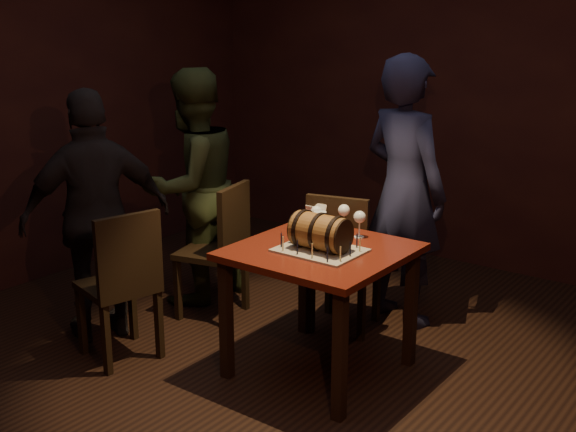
{
  "coord_description": "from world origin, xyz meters",
  "views": [
    {
      "loc": [
        2.27,
        -2.97,
        2.01
      ],
      "look_at": [
        0.01,
        0.05,
        0.95
      ],
      "focal_mm": 45.0,
      "sensor_mm": 36.0,
      "label": 1
    }
  ],
  "objects_px": {
    "pub_table": "(321,267)",
    "person_left_front": "(97,217)",
    "chair_back": "(341,255)",
    "person_left_rear": "(192,187)",
    "barrel_cake": "(320,232)",
    "wine_glass_left": "(317,213)",
    "chair_left_rear": "(221,244)",
    "pint_of_ale": "(320,225)",
    "person_back": "(404,192)",
    "wine_glass_mid": "(344,211)",
    "wine_glass_right": "(360,218)",
    "chair_left_front": "(123,279)"
  },
  "relations": [
    {
      "from": "pub_table",
      "to": "person_left_front",
      "type": "height_order",
      "value": "person_left_front"
    },
    {
      "from": "chair_back",
      "to": "person_left_rear",
      "type": "height_order",
      "value": "person_left_rear"
    },
    {
      "from": "barrel_cake",
      "to": "person_left_rear",
      "type": "relative_size",
      "value": 0.22
    },
    {
      "from": "barrel_cake",
      "to": "wine_glass_left",
      "type": "distance_m",
      "value": 0.37
    },
    {
      "from": "pub_table",
      "to": "chair_left_rear",
      "type": "bearing_deg",
      "value": 165.63
    },
    {
      "from": "pub_table",
      "to": "person_left_front",
      "type": "relative_size",
      "value": 0.57
    },
    {
      "from": "pint_of_ale",
      "to": "person_back",
      "type": "bearing_deg",
      "value": 79.98
    },
    {
      "from": "person_back",
      "to": "person_left_front",
      "type": "bearing_deg",
      "value": 59.17
    },
    {
      "from": "wine_glass_mid",
      "to": "person_left_front",
      "type": "height_order",
      "value": "person_left_front"
    },
    {
      "from": "pub_table",
      "to": "wine_glass_right",
      "type": "height_order",
      "value": "wine_glass_right"
    },
    {
      "from": "barrel_cake",
      "to": "person_back",
      "type": "bearing_deg",
      "value": 91.1
    },
    {
      "from": "person_left_rear",
      "to": "chair_back",
      "type": "bearing_deg",
      "value": 101.66
    },
    {
      "from": "wine_glass_mid",
      "to": "pub_table",
      "type": "bearing_deg",
      "value": -76.7
    },
    {
      "from": "wine_glass_mid",
      "to": "chair_back",
      "type": "height_order",
      "value": "chair_back"
    },
    {
      "from": "barrel_cake",
      "to": "wine_glass_left",
      "type": "relative_size",
      "value": 2.27
    },
    {
      "from": "person_left_front",
      "to": "chair_left_rear",
      "type": "bearing_deg",
      "value": 173.64
    },
    {
      "from": "pub_table",
      "to": "person_left_rear",
      "type": "height_order",
      "value": "person_left_rear"
    },
    {
      "from": "pub_table",
      "to": "barrel_cake",
      "type": "distance_m",
      "value": 0.23
    },
    {
      "from": "person_left_rear",
      "to": "pub_table",
      "type": "bearing_deg",
      "value": 78.93
    },
    {
      "from": "wine_glass_left",
      "to": "pint_of_ale",
      "type": "relative_size",
      "value": 1.07
    },
    {
      "from": "pub_table",
      "to": "wine_glass_mid",
      "type": "distance_m",
      "value": 0.44
    },
    {
      "from": "pint_of_ale",
      "to": "person_left_rear",
      "type": "bearing_deg",
      "value": 170.31
    },
    {
      "from": "barrel_cake",
      "to": "wine_glass_right",
      "type": "height_order",
      "value": "barrel_cake"
    },
    {
      "from": "pint_of_ale",
      "to": "chair_left_front",
      "type": "distance_m",
      "value": 1.19
    },
    {
      "from": "pub_table",
      "to": "person_left_front",
      "type": "bearing_deg",
      "value": -162.74
    },
    {
      "from": "pub_table",
      "to": "wine_glass_mid",
      "type": "relative_size",
      "value": 5.59
    },
    {
      "from": "pint_of_ale",
      "to": "chair_left_rear",
      "type": "bearing_deg",
      "value": 175.13
    },
    {
      "from": "wine_glass_mid",
      "to": "wine_glass_left",
      "type": "bearing_deg",
      "value": -131.88
    },
    {
      "from": "pint_of_ale",
      "to": "person_back",
      "type": "xyz_separation_m",
      "value": [
        0.14,
        0.77,
        0.07
      ]
    },
    {
      "from": "barrel_cake",
      "to": "wine_glass_right",
      "type": "relative_size",
      "value": 2.27
    },
    {
      "from": "wine_glass_right",
      "to": "chair_back",
      "type": "distance_m",
      "value": 0.49
    },
    {
      "from": "wine_glass_mid",
      "to": "pint_of_ale",
      "type": "bearing_deg",
      "value": -102.4
    },
    {
      "from": "barrel_cake",
      "to": "chair_left_front",
      "type": "bearing_deg",
      "value": -152.08
    },
    {
      "from": "barrel_cake",
      "to": "pint_of_ale",
      "type": "height_order",
      "value": "barrel_cake"
    },
    {
      "from": "wine_glass_left",
      "to": "chair_back",
      "type": "height_order",
      "value": "chair_back"
    },
    {
      "from": "wine_glass_left",
      "to": "person_left_rear",
      "type": "bearing_deg",
      "value": 172.83
    },
    {
      "from": "pub_table",
      "to": "barrel_cake",
      "type": "bearing_deg",
      "value": -61.21
    },
    {
      "from": "barrel_cake",
      "to": "wine_glass_mid",
      "type": "distance_m",
      "value": 0.43
    },
    {
      "from": "wine_glass_right",
      "to": "chair_back",
      "type": "height_order",
      "value": "chair_back"
    },
    {
      "from": "wine_glass_mid",
      "to": "person_left_rear",
      "type": "xyz_separation_m",
      "value": [
        -1.28,
        0.02,
        -0.04
      ]
    },
    {
      "from": "chair_left_rear",
      "to": "chair_left_front",
      "type": "height_order",
      "value": "same"
    },
    {
      "from": "wine_glass_left",
      "to": "chair_left_rear",
      "type": "height_order",
      "value": "chair_left_rear"
    },
    {
      "from": "pub_table",
      "to": "chair_left_rear",
      "type": "distance_m",
      "value": 1.02
    },
    {
      "from": "pint_of_ale",
      "to": "chair_left_rear",
      "type": "height_order",
      "value": "chair_left_rear"
    },
    {
      "from": "chair_back",
      "to": "person_back",
      "type": "height_order",
      "value": "person_back"
    },
    {
      "from": "pub_table",
      "to": "chair_back",
      "type": "xyz_separation_m",
      "value": [
        -0.2,
        0.53,
        -0.12
      ]
    },
    {
      "from": "wine_glass_right",
      "to": "pint_of_ale",
      "type": "xyz_separation_m",
      "value": [
        -0.19,
        -0.12,
        -0.05
      ]
    },
    {
      "from": "pub_table",
      "to": "chair_left_front",
      "type": "height_order",
      "value": "chair_left_front"
    },
    {
      "from": "person_left_rear",
      "to": "person_left_front",
      "type": "bearing_deg",
      "value": 3.07
    },
    {
      "from": "person_left_rear",
      "to": "person_left_front",
      "type": "relative_size",
      "value": 1.04
    }
  ]
}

